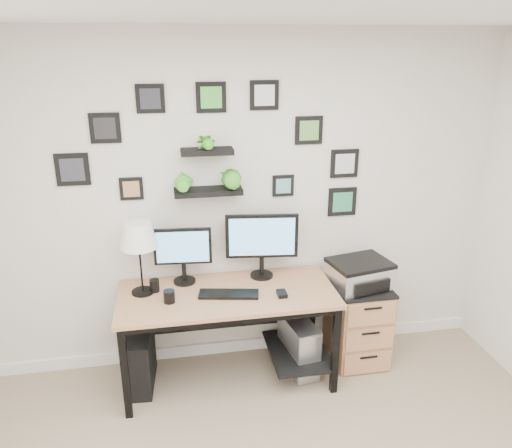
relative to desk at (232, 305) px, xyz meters
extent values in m
plane|color=white|center=(0.17, -1.67, 1.97)|extent=(4.00, 4.00, 0.00)
plane|color=silver|center=(0.17, 0.33, 0.67)|extent=(4.00, 0.00, 4.00)
cube|color=white|center=(0.17, 0.32, -0.58)|extent=(4.00, 0.03, 0.10)
cube|color=tan|center=(-0.04, -0.04, 0.11)|extent=(1.60, 0.70, 0.03)
cube|color=black|center=(-0.04, -0.04, 0.07)|extent=(1.54, 0.64, 0.05)
cube|color=black|center=(-0.04, 0.29, -0.17)|extent=(1.44, 0.02, 0.41)
cube|color=black|center=(0.51, -0.04, -0.45)|extent=(0.45, 0.63, 0.03)
cube|color=black|center=(-0.79, -0.34, -0.27)|extent=(0.05, 0.05, 0.72)
cube|color=black|center=(-0.79, 0.26, -0.27)|extent=(0.05, 0.05, 0.72)
cube|color=black|center=(0.71, -0.34, -0.27)|extent=(0.05, 0.05, 0.72)
cube|color=black|center=(0.71, 0.26, -0.27)|extent=(0.05, 0.05, 0.72)
cylinder|color=black|center=(-0.34, 0.19, 0.13)|extent=(0.18, 0.18, 0.02)
cylinder|color=black|center=(-0.34, 0.19, 0.21)|extent=(0.04, 0.04, 0.15)
cube|color=black|center=(-0.34, 0.19, 0.42)|extent=(0.43, 0.07, 0.28)
cube|color=#59A5D8|center=(-0.34, 0.17, 0.42)|extent=(0.39, 0.04, 0.24)
cylinder|color=black|center=(0.26, 0.19, 0.13)|extent=(0.20, 0.20, 0.02)
cylinder|color=black|center=(0.26, 0.19, 0.21)|extent=(0.04, 0.04, 0.16)
cube|color=black|center=(0.26, 0.18, 0.47)|extent=(0.55, 0.10, 0.35)
cube|color=#59A5D8|center=(0.26, 0.16, 0.47)|extent=(0.50, 0.07, 0.30)
cube|color=black|center=(-0.03, -0.08, 0.13)|extent=(0.45, 0.22, 0.02)
cube|color=black|center=(0.35, -0.15, 0.14)|extent=(0.07, 0.10, 0.03)
cylinder|color=black|center=(-0.65, 0.08, 0.13)|extent=(0.17, 0.17, 0.02)
cylinder|color=black|center=(-0.65, 0.08, 0.38)|extent=(0.01, 0.01, 0.50)
cone|color=white|center=(-0.65, 0.08, 0.58)|extent=(0.27, 0.27, 0.19)
cylinder|color=black|center=(-0.46, -0.11, 0.17)|extent=(0.08, 0.08, 0.09)
cylinder|color=black|center=(-0.56, 0.08, 0.17)|extent=(0.07, 0.07, 0.09)
cube|color=black|center=(-0.71, 0.01, -0.40)|extent=(0.23, 0.46, 0.45)
cube|color=gray|center=(0.53, -0.01, -0.41)|extent=(0.26, 0.46, 0.43)
cube|color=silver|center=(0.56, -0.23, -0.41)|extent=(0.17, 0.04, 0.40)
cube|color=tan|center=(1.04, 0.06, -0.30)|extent=(0.42, 0.50, 0.65)
cube|color=black|center=(1.04, 0.06, 0.03)|extent=(0.43, 0.51, 0.02)
cube|color=tan|center=(1.04, -0.19, -0.52)|extent=(0.39, 0.02, 0.18)
cylinder|color=black|center=(1.04, -0.21, -0.46)|extent=(0.14, 0.02, 0.02)
cube|color=tan|center=(1.04, -0.19, -0.30)|extent=(0.39, 0.02, 0.18)
cylinder|color=black|center=(1.04, -0.21, -0.24)|extent=(0.14, 0.02, 0.02)
cube|color=tan|center=(1.04, -0.19, -0.08)|extent=(0.39, 0.02, 0.18)
cylinder|color=black|center=(1.04, -0.21, -0.02)|extent=(0.14, 0.02, 0.02)
cube|color=silver|center=(1.02, 0.05, 0.13)|extent=(0.51, 0.43, 0.18)
cube|color=black|center=(1.02, 0.05, 0.24)|extent=(0.51, 0.43, 0.03)
cube|color=black|center=(1.06, -0.13, 0.11)|extent=(0.31, 0.08, 0.10)
cube|color=black|center=(-0.13, 0.24, 0.82)|extent=(0.50, 0.18, 0.04)
cube|color=black|center=(-0.13, 0.23, 1.12)|extent=(0.38, 0.15, 0.04)
imported|color=green|center=(-0.30, 0.24, 0.98)|extent=(0.15, 0.12, 0.27)
imported|color=green|center=(0.04, 0.24, 0.98)|extent=(0.15, 0.15, 0.27)
imported|color=green|center=(-0.13, 0.23, 1.27)|extent=(0.13, 0.09, 0.25)
cube|color=black|center=(0.94, 0.32, 0.97)|extent=(0.22, 0.02, 0.22)
cube|color=silver|center=(0.94, 0.31, 0.97)|extent=(0.15, 0.00, 0.15)
cube|color=black|center=(-0.82, 0.32, 1.30)|extent=(0.21, 0.02, 0.21)
cube|color=black|center=(-0.82, 0.31, 1.30)|extent=(0.15, 0.00, 0.15)
cube|color=black|center=(-0.50, 0.32, 1.49)|extent=(0.20, 0.02, 0.20)
cube|color=#25262D|center=(-0.50, 0.31, 1.49)|extent=(0.14, 0.00, 0.14)
cube|color=black|center=(-0.08, 0.32, 1.49)|extent=(0.21, 0.02, 0.21)
cube|color=green|center=(-0.08, 0.31, 1.49)|extent=(0.15, 0.00, 0.15)
cube|color=black|center=(0.65, 0.32, 1.24)|extent=(0.21, 0.02, 0.21)
cube|color=#5C9945|center=(0.65, 0.31, 1.24)|extent=(0.15, 0.00, 0.15)
cube|color=black|center=(0.94, 0.32, 0.66)|extent=(0.23, 0.02, 0.23)
cube|color=#31875B|center=(0.94, 0.31, 0.66)|extent=(0.16, 0.00, 0.16)
cube|color=black|center=(-1.08, 0.32, 1.01)|extent=(0.23, 0.02, 0.23)
cube|color=#2E3037|center=(-1.08, 0.31, 1.01)|extent=(0.16, 0.00, 0.16)
cube|color=black|center=(0.30, 0.32, 1.50)|extent=(0.21, 0.02, 0.21)
cube|color=silver|center=(0.30, 0.31, 1.50)|extent=(0.15, 0.00, 0.15)
cube|color=black|center=(0.46, 0.32, 0.82)|extent=(0.17, 0.02, 0.17)
cube|color=#609DA8|center=(0.46, 0.31, 0.82)|extent=(0.12, 0.00, 0.12)
cube|color=black|center=(-0.68, 0.32, 0.85)|extent=(0.17, 0.02, 0.17)
cube|color=#A8774D|center=(-0.68, 0.31, 0.85)|extent=(0.12, 0.00, 0.12)
camera|label=1|loc=(-0.42, -3.29, 1.85)|focal=35.00mm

